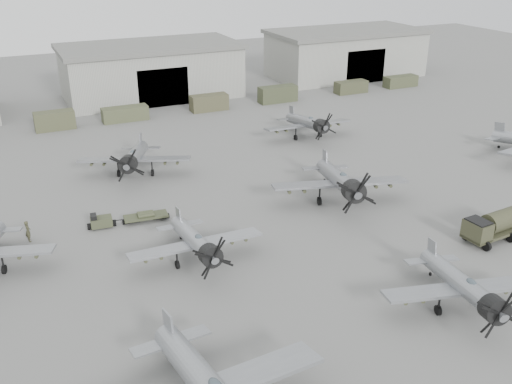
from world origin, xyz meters
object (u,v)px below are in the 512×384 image
at_px(ground_crew, 28,231).
at_px(aircraft_mid_2, 341,181).
at_px(aircraft_far_1, 309,123).
at_px(aircraft_far_0, 134,157).
at_px(aircraft_near_1, 466,287).
at_px(aircraft_mid_1, 197,243).
at_px(tug_trailer, 119,220).
at_px(fuel_tanker, 497,224).

bearing_deg(ground_crew, aircraft_mid_2, -112.04).
height_order(aircraft_far_1, ground_crew, aircraft_far_1).
relative_size(aircraft_mid_2, aircraft_far_0, 1.11).
relative_size(aircraft_near_1, aircraft_far_0, 0.95).
bearing_deg(aircraft_mid_2, aircraft_far_1, 85.42).
distance_m(aircraft_mid_1, tug_trailer, 10.79).
bearing_deg(aircraft_near_1, aircraft_mid_2, 98.94).
relative_size(aircraft_mid_2, ground_crew, 6.95).
height_order(aircraft_mid_1, fuel_tanker, aircraft_mid_1).
height_order(aircraft_far_1, tug_trailer, aircraft_far_1).
bearing_deg(aircraft_near_1, aircraft_far_0, 127.86).
xyz_separation_m(aircraft_far_0, aircraft_far_1, (24.12, 3.34, -0.10)).
distance_m(aircraft_near_1, fuel_tanker, 12.79).
xyz_separation_m(aircraft_mid_1, aircraft_far_0, (-0.08, 20.78, 0.23)).
distance_m(aircraft_far_0, tug_trailer, 11.96).
bearing_deg(aircraft_mid_1, ground_crew, 141.58).
bearing_deg(aircraft_far_1, aircraft_mid_2, -107.49).
bearing_deg(aircraft_mid_1, aircraft_mid_2, 17.34).
xyz_separation_m(aircraft_far_1, tug_trailer, (-28.40, -14.37, -1.63)).
distance_m(aircraft_mid_2, fuel_tanker, 14.79).
bearing_deg(aircraft_mid_2, fuel_tanker, -38.10).
height_order(aircraft_near_1, fuel_tanker, aircraft_near_1).
bearing_deg(aircraft_near_1, ground_crew, 153.02).
distance_m(fuel_tanker, tug_trailer, 34.22).
bearing_deg(aircraft_mid_2, aircraft_far_0, 153.13).
distance_m(aircraft_near_1, aircraft_far_0, 38.04).
bearing_deg(aircraft_mid_1, aircraft_far_1, 45.79).
xyz_separation_m(aircraft_mid_2, fuel_tanker, (8.65, -11.95, -0.98)).
bearing_deg(fuel_tanker, aircraft_mid_2, 120.76).
height_order(fuel_tanker, ground_crew, fuel_tanker).
bearing_deg(aircraft_mid_1, tug_trailer, 114.76).
xyz_separation_m(aircraft_near_1, aircraft_mid_1, (-14.99, 14.15, -0.09)).
xyz_separation_m(aircraft_mid_1, ground_crew, (-12.23, 9.95, -1.06)).
bearing_deg(aircraft_mid_1, aircraft_near_1, -42.66).
distance_m(aircraft_near_1, ground_crew, 36.37).
height_order(aircraft_mid_2, tug_trailer, aircraft_mid_2).
xyz_separation_m(aircraft_mid_1, tug_trailer, (-4.36, 9.75, -1.50)).
distance_m(aircraft_near_1, aircraft_mid_1, 20.61).
xyz_separation_m(aircraft_near_1, tug_trailer, (-19.35, 23.90, -1.59)).
xyz_separation_m(aircraft_far_0, ground_crew, (-12.16, -10.84, -1.28)).
bearing_deg(tug_trailer, aircraft_far_0, 74.27).
bearing_deg(fuel_tanker, aircraft_far_0, 127.62).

